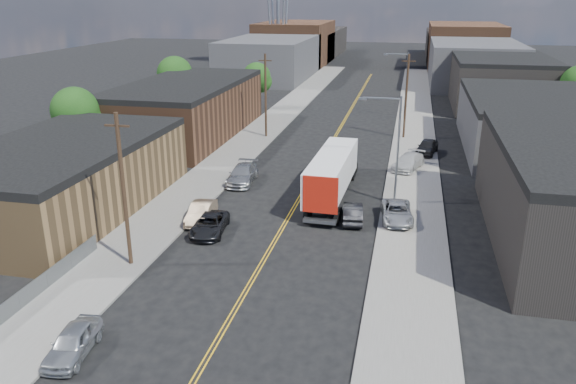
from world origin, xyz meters
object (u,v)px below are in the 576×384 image
at_px(car_right_oncoming, 353,213).
at_px(car_left_a, 73,342).
at_px(car_right_lot_c, 427,147).
at_px(car_left_d, 242,174).
at_px(car_left_b, 201,212).
at_px(car_left_c, 209,224).
at_px(car_right_lot_b, 408,162).
at_px(car_right_lot_a, 397,212).
at_px(semi_truck, 334,169).

bearing_deg(car_right_oncoming, car_left_a, 53.97).
relative_size(car_left_a, car_right_lot_c, 0.91).
height_order(car_left_a, car_left_d, car_left_d).
bearing_deg(car_right_lot_c, car_left_b, -114.67).
relative_size(car_left_d, car_right_lot_c, 1.20).
xyz_separation_m(car_left_c, car_right_lot_b, (13.95, 18.91, 0.22)).
distance_m(car_left_a, car_right_lot_b, 37.57).
bearing_deg(car_right_lot_a, car_left_d, 149.14).
bearing_deg(semi_truck, car_left_b, -136.05).
xyz_separation_m(car_left_d, car_right_lot_b, (14.95, 7.23, 0.09)).
distance_m(car_left_d, car_right_lot_c, 21.48).
bearing_deg(car_left_b, car_left_a, -94.93).
relative_size(car_right_lot_a, car_right_lot_b, 0.96).
bearing_deg(car_left_a, car_left_d, 82.29).
bearing_deg(car_left_a, car_right_oncoming, 53.34).
bearing_deg(car_right_lot_b, car_right_lot_a, -74.16).
xyz_separation_m(car_right_lot_b, car_right_lot_c, (1.90, 6.09, 0.05)).
xyz_separation_m(car_left_c, car_right_lot_c, (15.85, 25.00, 0.26)).
bearing_deg(semi_truck, car_right_oncoming, -66.52).
distance_m(car_left_a, car_left_d, 27.06).
bearing_deg(car_right_lot_a, car_left_a, -131.76).
height_order(car_left_b, car_left_d, car_left_d).
relative_size(car_left_d, car_right_lot_b, 1.08).
bearing_deg(car_left_d, car_right_lot_b, 22.31).
height_order(semi_truck, car_left_b, semi_truck).
distance_m(car_left_b, car_left_d, 9.69).
distance_m(car_left_b, car_right_lot_c, 28.75).
xyz_separation_m(car_left_b, car_right_lot_a, (14.72, 3.03, 0.10)).
bearing_deg(car_left_c, car_right_lot_b, 46.93).
bearing_deg(car_left_a, car_right_lot_c, 60.01).
bearing_deg(car_right_lot_c, car_right_lot_a, -85.00).
distance_m(semi_truck, car_right_oncoming, 6.36).
xyz_separation_m(car_left_a, car_right_oncoming, (11.40, 19.90, -0.02)).
height_order(semi_truck, car_left_a, semi_truck).
relative_size(semi_truck, car_left_a, 3.71).
bearing_deg(car_left_b, car_right_lot_c, 48.20).
bearing_deg(car_left_d, car_left_c, -88.62).
distance_m(car_left_c, car_right_lot_a, 14.24).
bearing_deg(car_left_a, semi_truck, 63.52).
height_order(semi_truck, car_right_lot_c, semi_truck).
height_order(car_left_c, car_right_lot_a, car_right_lot_a).
bearing_deg(car_right_lot_c, car_left_c, -110.17).
distance_m(car_left_c, car_right_lot_b, 23.50).
height_order(car_right_oncoming, car_right_lot_b, car_right_lot_b).
bearing_deg(car_left_b, car_right_lot_a, 6.70).
height_order(car_left_a, car_left_b, car_left_b).
bearing_deg(car_right_oncoming, semi_truck, -74.61).
height_order(semi_truck, car_right_lot_b, semi_truck).
xyz_separation_m(car_left_c, car_right_lot_a, (13.32, 5.03, 0.16)).
height_order(car_left_b, car_right_lot_c, car_right_lot_c).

